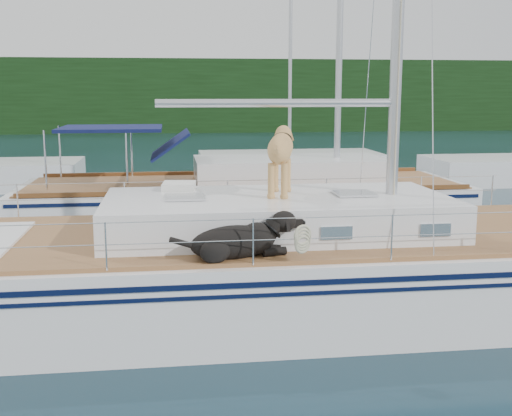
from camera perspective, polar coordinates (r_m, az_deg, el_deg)
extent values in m
plane|color=black|center=(10.10, -2.70, -9.24)|extent=(120.00, 120.00, 0.00)
cube|color=black|center=(54.49, -6.96, 9.86)|extent=(90.00, 3.00, 6.00)
cube|color=#595147|center=(55.75, -6.92, 7.40)|extent=(92.00, 1.00, 1.20)
cube|color=white|center=(9.94, -2.72, -6.53)|extent=(12.00, 3.80, 1.40)
cube|color=brown|center=(9.75, -2.76, -2.42)|extent=(11.52, 3.50, 0.06)
cube|color=white|center=(9.79, 1.90, -0.54)|extent=(5.20, 2.50, 0.55)
cylinder|color=silver|center=(9.62, 1.96, 9.31)|extent=(3.60, 0.12, 0.12)
cylinder|color=silver|center=(7.93, -1.69, -1.03)|extent=(10.56, 0.01, 0.01)
cylinder|color=silver|center=(11.36, -3.55, 2.42)|extent=(10.56, 0.01, 0.01)
cube|color=#1C49B5|center=(11.01, -6.77, -0.73)|extent=(0.58, 0.41, 0.04)
cube|color=silver|center=(10.38, -6.86, 1.92)|extent=(0.56, 0.48, 0.13)
torus|color=beige|center=(8.00, 4.16, -2.41)|extent=(0.34, 0.23, 0.33)
cube|color=white|center=(16.24, -1.12, -0.06)|extent=(11.00, 3.50, 1.30)
cube|color=brown|center=(16.14, -1.13, 2.21)|extent=(10.56, 3.29, 0.06)
cube|color=white|center=(16.27, 3.08, 3.50)|extent=(4.80, 2.30, 0.55)
cube|color=#111847|center=(15.95, -12.72, 6.92)|extent=(2.40, 2.30, 0.08)
cube|color=white|center=(26.10, 2.97, 3.77)|extent=(7.20, 3.00, 1.10)
cylinder|color=silver|center=(26.06, 3.09, 16.09)|extent=(0.14, 0.14, 11.00)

